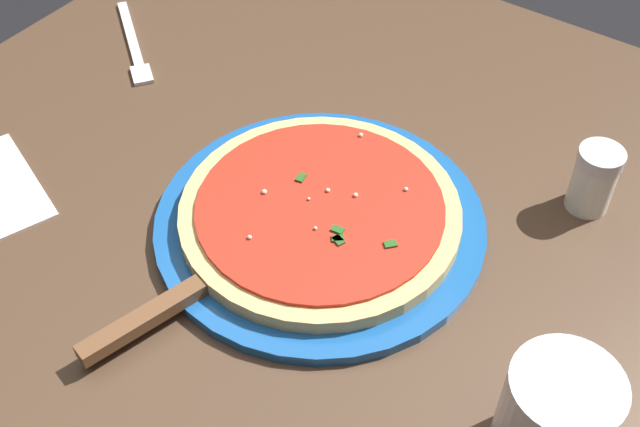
{
  "coord_description": "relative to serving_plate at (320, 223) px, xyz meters",
  "views": [
    {
      "loc": [
        0.36,
        -0.49,
        1.37
      ],
      "look_at": [
        0.04,
        -0.04,
        0.78
      ],
      "focal_mm": 45.53,
      "sensor_mm": 36.0,
      "label": 1
    }
  ],
  "objects": [
    {
      "name": "pizza",
      "position": [
        0.0,
        0.0,
        0.02
      ],
      "size": [
        0.28,
        0.28,
        0.02
      ],
      "color": "#DBB26B",
      "rests_on": "serving_plate"
    },
    {
      "name": "fork",
      "position": [
        -0.37,
        0.12,
        -0.0
      ],
      "size": [
        0.16,
        0.13,
        0.0
      ],
      "color": "silver",
      "rests_on": "restaurant_table"
    },
    {
      "name": "cup_tall_drink",
      "position": [
        0.29,
        -0.1,
        0.04
      ],
      "size": [
        0.09,
        0.09,
        0.1
      ],
      "primitive_type": "cylinder",
      "color": "silver",
      "rests_on": "restaurant_table"
    },
    {
      "name": "parmesan_shaker",
      "position": [
        0.21,
        0.18,
        0.03
      ],
      "size": [
        0.05,
        0.05,
        0.07
      ],
      "color": "silver",
      "rests_on": "restaurant_table"
    },
    {
      "name": "restaurant_table",
      "position": [
        -0.04,
        0.04,
        -0.14
      ],
      "size": [
        0.97,
        0.91,
        0.76
      ],
      "color": "black",
      "rests_on": "ground_plane"
    },
    {
      "name": "pizza_server",
      "position": [
        -0.04,
        -0.16,
        0.01
      ],
      "size": [
        0.1,
        0.22,
        0.01
      ],
      "color": "silver",
      "rests_on": "serving_plate"
    },
    {
      "name": "serving_plate",
      "position": [
        0.0,
        0.0,
        0.0
      ],
      "size": [
        0.33,
        0.33,
        0.01
      ],
      "primitive_type": "cylinder",
      "color": "#195199",
      "rests_on": "restaurant_table"
    }
  ]
}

